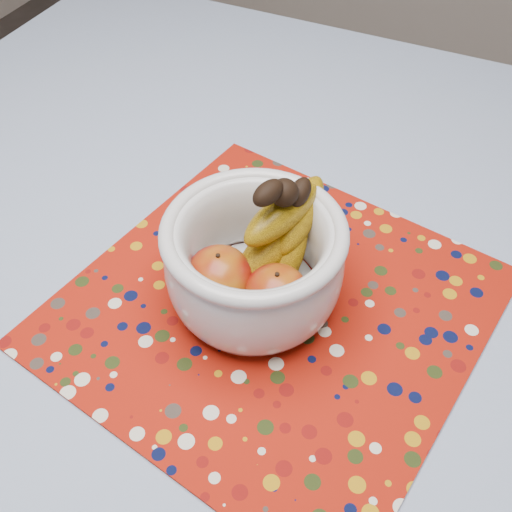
# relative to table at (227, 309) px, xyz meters

# --- Properties ---
(table) EXTENTS (1.20, 1.20, 0.75)m
(table) POSITION_rel_table_xyz_m (0.00, 0.00, 0.00)
(table) COLOR brown
(table) RESTS_ON ground
(tablecloth) EXTENTS (1.32, 1.32, 0.01)m
(tablecloth) POSITION_rel_table_xyz_m (0.00, 0.00, 0.08)
(tablecloth) COLOR slate
(tablecloth) RESTS_ON table
(placemat) EXTENTS (0.53, 0.53, 0.00)m
(placemat) POSITION_rel_table_xyz_m (0.08, -0.03, 0.09)
(placemat) COLOR #951408
(placemat) RESTS_ON tablecloth
(fruit_bowl) EXTENTS (0.20, 0.22, 0.18)m
(fruit_bowl) POSITION_rel_table_xyz_m (0.06, -0.03, 0.17)
(fruit_bowl) COLOR silver
(fruit_bowl) RESTS_ON placemat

